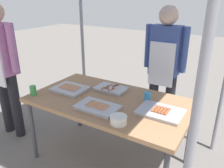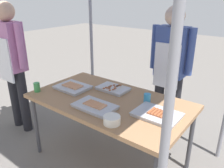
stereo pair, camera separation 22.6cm
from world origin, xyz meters
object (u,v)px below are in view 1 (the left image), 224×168
at_px(tray_meat_skewers, 111,89).
at_px(drink_cup_by_wok, 33,90).
at_px(condiment_bowl, 118,120).
at_px(stall_table, 109,104).
at_px(vendor_woman, 164,63).
at_px(tray_spring_rolls, 97,107).
at_px(drink_cup_near_edge, 148,97).
at_px(customer_nearby, 2,61).
at_px(tray_pork_links, 160,112).
at_px(tray_grilled_sausages, 70,89).

distance_m(tray_meat_skewers, drink_cup_by_wok, 0.82).
bearing_deg(condiment_bowl, stall_table, 131.14).
bearing_deg(vendor_woman, tray_spring_rolls, 76.82).
distance_m(tray_meat_skewers, drink_cup_near_edge, 0.45).
xyz_separation_m(stall_table, customer_nearby, (-1.37, -0.20, 0.29)).
bearing_deg(tray_meat_skewers, stall_table, -62.32).
bearing_deg(tray_meat_skewers, condiment_bowl, -53.44).
bearing_deg(tray_meat_skewers, tray_pork_links, -19.02).
bearing_deg(drink_cup_by_wok, vendor_woman, 49.26).
bearing_deg(tray_grilled_sausages, drink_cup_by_wok, -130.50).
xyz_separation_m(tray_meat_skewers, vendor_woman, (0.37, 0.63, 0.20)).
height_order(tray_grilled_sausages, vendor_woman, vendor_woman).
distance_m(tray_meat_skewers, tray_pork_links, 0.69).
bearing_deg(tray_grilled_sausages, tray_pork_links, 0.96).
xyz_separation_m(drink_cup_near_edge, customer_nearby, (-1.71, -0.37, 0.19)).
distance_m(tray_pork_links, customer_nearby, 1.93).
xyz_separation_m(drink_cup_near_edge, drink_cup_by_wok, (-1.07, -0.49, 0.01)).
distance_m(drink_cup_by_wok, customer_nearby, 0.67).
bearing_deg(tray_spring_rolls, customer_nearby, 178.92).
bearing_deg(stall_table, customer_nearby, -171.78).
bearing_deg(drink_cup_near_edge, drink_cup_by_wok, -155.47).
bearing_deg(drink_cup_near_edge, tray_grilled_sausages, -166.31).
bearing_deg(tray_pork_links, tray_meat_skewers, 160.98).
distance_m(tray_spring_rolls, drink_cup_by_wok, 0.75).
xyz_separation_m(stall_table, tray_meat_skewers, (-0.11, 0.21, 0.07)).
distance_m(tray_spring_rolls, customer_nearby, 1.40).
bearing_deg(customer_nearby, tray_grilled_sausages, 10.81).
distance_m(stall_table, customer_nearby, 1.42).
height_order(tray_grilled_sausages, condiment_bowl, condiment_bowl).
bearing_deg(tray_pork_links, drink_cup_by_wok, -166.52).
bearing_deg(condiment_bowl, vendor_woman, 92.07).
bearing_deg(stall_table, drink_cup_by_wok, -156.65).
relative_size(tray_grilled_sausages, vendor_woman, 0.22).
xyz_separation_m(tray_grilled_sausages, vendor_woman, (0.75, 0.87, 0.19)).
xyz_separation_m(stall_table, vendor_woman, (0.26, 0.84, 0.27)).
height_order(condiment_bowl, drink_cup_by_wok, drink_cup_by_wok).
bearing_deg(drink_cup_near_edge, stall_table, -152.96).
height_order(stall_table, drink_cup_near_edge, drink_cup_near_edge).
bearing_deg(vendor_woman, stall_table, 72.81).
height_order(stall_table, tray_grilled_sausages, tray_grilled_sausages).
height_order(tray_spring_rolls, customer_nearby, customer_nearby).
height_order(tray_spring_rolls, drink_cup_near_edge, drink_cup_near_edge).
distance_m(tray_grilled_sausages, drink_cup_near_edge, 0.85).
distance_m(drink_cup_by_wok, vendor_woman, 1.54).
distance_m(tray_pork_links, tray_spring_rolls, 0.57).
height_order(tray_pork_links, customer_nearby, customer_nearby).
bearing_deg(tray_spring_rolls, tray_meat_skewers, 105.53).
xyz_separation_m(stall_table, tray_spring_rolls, (0.01, -0.22, 0.07)).
height_order(stall_table, tray_meat_skewers, tray_meat_skewers).
height_order(tray_pork_links, vendor_woman, vendor_woman).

